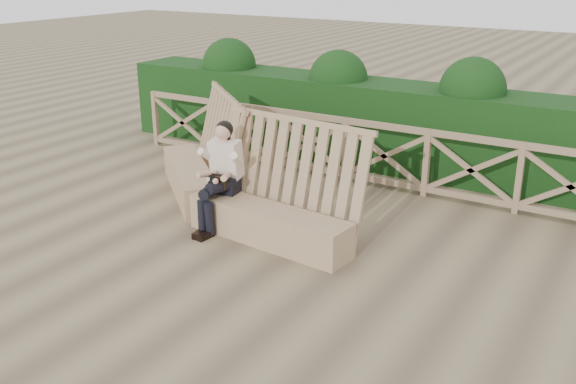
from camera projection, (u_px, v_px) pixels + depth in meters
The scene contains 5 objects.
ground at pixel (267, 269), 7.89m from camera, with size 60.00×60.00×0.00m, color brown.
bench at pixel (230, 188), 9.45m from camera, with size 4.42×2.45×1.62m.
woman at pixel (221, 172), 8.89m from camera, with size 0.46×0.93×1.52m.
guardrail at pixel (384, 156), 10.50m from camera, with size 10.10×0.09×1.10m.
hedge at pixel (412, 128), 11.39m from camera, with size 12.00×1.20×1.50m, color black.
Camera 1 is at (3.92, -5.90, 3.62)m, focal length 40.00 mm.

